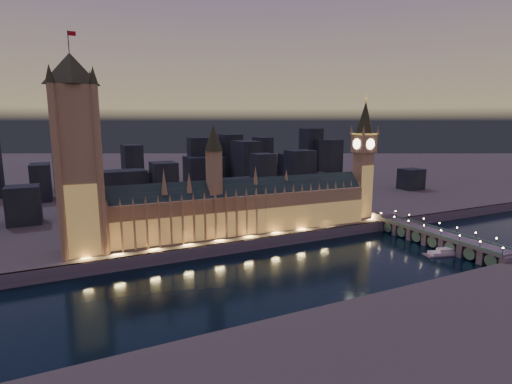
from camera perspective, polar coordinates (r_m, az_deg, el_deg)
name	(u,v)px	position (r m, az deg, el deg)	size (l,w,h in m)	color
ground_plane	(288,269)	(246.82, 4.60, -10.86)	(2000.00, 2000.00, 0.00)	black
north_bank	(139,170)	(732.70, -16.44, 3.10)	(2000.00, 960.00, 8.00)	#4C3D3D
embankment_wall	(258,244)	(279.59, 0.33, -7.41)	(2000.00, 2.50, 8.00)	#4D3F55
palace_of_westminster	(240,207)	(290.04, -2.35, -2.20)	(202.00, 29.31, 78.00)	#96714B
victoria_tower	(77,147)	(260.78, -24.25, 5.89)	(31.68, 31.68, 130.66)	#96714B
elizabeth_tower	(364,149)	(345.14, 15.15, 5.93)	(18.00, 18.00, 102.72)	#96714B
westminster_bridge	(432,236)	(316.40, 23.80, -5.83)	(16.76, 113.00, 15.90)	#4D3F55
river_boat	(452,252)	(300.30, 26.18, -7.73)	(39.03, 19.37, 4.50)	#4D3F55
city_backdrop	(209,170)	(476.00, -6.74, 3.13)	(479.29, 215.63, 70.72)	black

